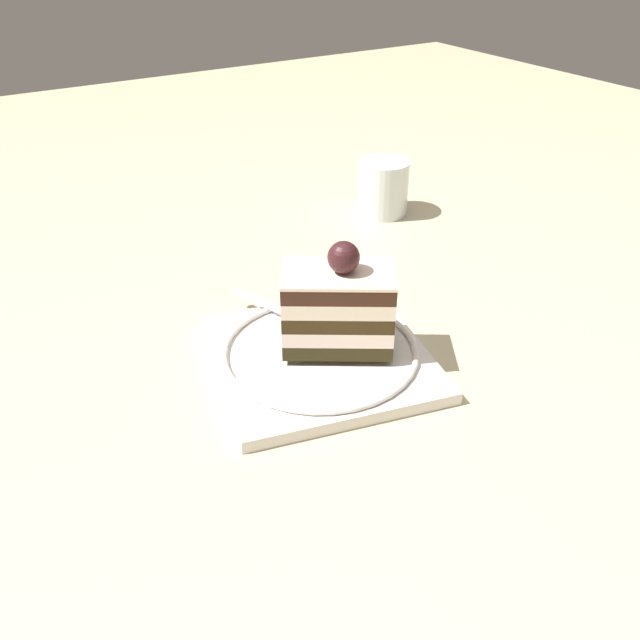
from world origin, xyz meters
TOP-DOWN VIEW (x-y plane):
  - ground_plane at (0.00, 0.00)m, footprint 2.40×2.40m
  - dessert_plate at (-0.02, 0.02)m, footprint 0.23×0.23m
  - cake_slice at (-0.04, 0.02)m, footprint 0.12×0.11m
  - fork at (-0.02, -0.05)m, footprint 0.05×0.12m
  - drink_glass_near at (-0.28, -0.23)m, footprint 0.07×0.07m

SIDE VIEW (x-z plane):
  - ground_plane at x=0.00m, z-range 0.00..0.00m
  - dessert_plate at x=-0.02m, z-range 0.00..0.02m
  - fork at x=-0.02m, z-range 0.02..0.02m
  - drink_glass_near at x=-0.28m, z-range 0.00..0.07m
  - cake_slice at x=-0.04m, z-range 0.01..0.11m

